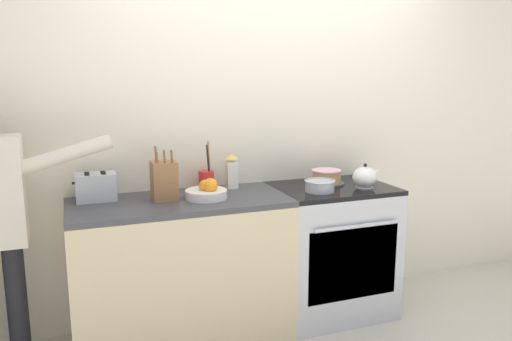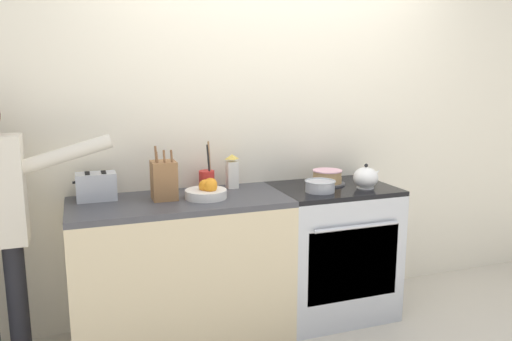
{
  "view_description": "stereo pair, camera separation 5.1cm",
  "coord_description": "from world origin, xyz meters",
  "px_view_note": "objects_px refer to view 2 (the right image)",
  "views": [
    {
      "loc": [
        -1.3,
        -2.56,
        1.62
      ],
      "look_at": [
        -0.23,
        0.27,
        1.04
      ],
      "focal_mm": 35.0,
      "sensor_mm": 36.0,
      "label": 1
    },
    {
      "loc": [
        -1.26,
        -2.58,
        1.62
      ],
      "look_at": [
        -0.23,
        0.27,
        1.04
      ],
      "focal_mm": 35.0,
      "sensor_mm": 36.0,
      "label": 2
    }
  ],
  "objects_px": {
    "tea_kettle": "(366,178)",
    "utensil_crock": "(207,179)",
    "layer_cake": "(327,178)",
    "toaster": "(96,186)",
    "stove_range": "(332,250)",
    "mixing_bowl": "(320,186)",
    "knife_block": "(164,180)",
    "milk_carton": "(232,172)",
    "fruit_bowl": "(207,191)"
  },
  "relations": [
    {
      "from": "toaster",
      "to": "milk_carton",
      "type": "xyz_separation_m",
      "value": [
        0.85,
        0.03,
        0.02
      ]
    },
    {
      "from": "toaster",
      "to": "tea_kettle",
      "type": "bearing_deg",
      "value": -8.92
    },
    {
      "from": "knife_block",
      "to": "milk_carton",
      "type": "xyz_separation_m",
      "value": [
        0.47,
        0.15,
        -0.01
      ]
    },
    {
      "from": "tea_kettle",
      "to": "mixing_bowl",
      "type": "xyz_separation_m",
      "value": [
        -0.33,
        0.0,
        -0.03
      ]
    },
    {
      "from": "mixing_bowl",
      "to": "knife_block",
      "type": "height_order",
      "value": "knife_block"
    },
    {
      "from": "fruit_bowl",
      "to": "utensil_crock",
      "type": "bearing_deg",
      "value": 75.98
    },
    {
      "from": "utensil_crock",
      "to": "fruit_bowl",
      "type": "xyz_separation_m",
      "value": [
        -0.05,
        -0.21,
        -0.03
      ]
    },
    {
      "from": "mixing_bowl",
      "to": "utensil_crock",
      "type": "xyz_separation_m",
      "value": [
        -0.66,
        0.3,
        0.03
      ]
    },
    {
      "from": "toaster",
      "to": "stove_range",
      "type": "bearing_deg",
      "value": -5.97
    },
    {
      "from": "utensil_crock",
      "to": "mixing_bowl",
      "type": "bearing_deg",
      "value": -24.33
    },
    {
      "from": "stove_range",
      "to": "tea_kettle",
      "type": "xyz_separation_m",
      "value": [
        0.18,
        -0.11,
        0.51
      ]
    },
    {
      "from": "tea_kettle",
      "to": "utensil_crock",
      "type": "height_order",
      "value": "utensil_crock"
    },
    {
      "from": "tea_kettle",
      "to": "toaster",
      "type": "relative_size",
      "value": 0.81
    },
    {
      "from": "mixing_bowl",
      "to": "milk_carton",
      "type": "xyz_separation_m",
      "value": [
        -0.49,
        0.29,
        0.07
      ]
    },
    {
      "from": "tea_kettle",
      "to": "fruit_bowl",
      "type": "relative_size",
      "value": 0.79
    },
    {
      "from": "stove_range",
      "to": "toaster",
      "type": "xyz_separation_m",
      "value": [
        -1.5,
        0.16,
        0.53
      ]
    },
    {
      "from": "stove_range",
      "to": "knife_block",
      "type": "xyz_separation_m",
      "value": [
        -1.12,
        0.04,
        0.56
      ]
    },
    {
      "from": "utensil_crock",
      "to": "layer_cake",
      "type": "bearing_deg",
      "value": -7.97
    },
    {
      "from": "fruit_bowl",
      "to": "toaster",
      "type": "bearing_deg",
      "value": 164.56
    },
    {
      "from": "knife_block",
      "to": "milk_carton",
      "type": "relative_size",
      "value": 1.44
    },
    {
      "from": "layer_cake",
      "to": "toaster",
      "type": "xyz_separation_m",
      "value": [
        -1.49,
        0.07,
        0.04
      ]
    },
    {
      "from": "mixing_bowl",
      "to": "fruit_bowl",
      "type": "height_order",
      "value": "fruit_bowl"
    },
    {
      "from": "tea_kettle",
      "to": "mixing_bowl",
      "type": "bearing_deg",
      "value": 179.56
    },
    {
      "from": "milk_carton",
      "to": "mixing_bowl",
      "type": "bearing_deg",
      "value": -30.55
    },
    {
      "from": "tea_kettle",
      "to": "utensil_crock",
      "type": "bearing_deg",
      "value": 163.11
    },
    {
      "from": "fruit_bowl",
      "to": "knife_block",
      "type": "bearing_deg",
      "value": 167.68
    },
    {
      "from": "layer_cake",
      "to": "fruit_bowl",
      "type": "xyz_separation_m",
      "value": [
        -0.86,
        -0.1,
        -0.0
      ]
    },
    {
      "from": "layer_cake",
      "to": "tea_kettle",
      "type": "bearing_deg",
      "value": -45.61
    },
    {
      "from": "mixing_bowl",
      "to": "utensil_crock",
      "type": "bearing_deg",
      "value": 155.67
    },
    {
      "from": "utensil_crock",
      "to": "fruit_bowl",
      "type": "distance_m",
      "value": 0.22
    },
    {
      "from": "tea_kettle",
      "to": "milk_carton",
      "type": "xyz_separation_m",
      "value": [
        -0.83,
        0.29,
        0.04
      ]
    },
    {
      "from": "milk_carton",
      "to": "layer_cake",
      "type": "bearing_deg",
      "value": -9.35
    },
    {
      "from": "mixing_bowl",
      "to": "toaster",
      "type": "bearing_deg",
      "value": 169.03
    },
    {
      "from": "tea_kettle",
      "to": "milk_carton",
      "type": "height_order",
      "value": "milk_carton"
    },
    {
      "from": "tea_kettle",
      "to": "utensil_crock",
      "type": "distance_m",
      "value": 1.04
    },
    {
      "from": "utensil_crock",
      "to": "toaster",
      "type": "distance_m",
      "value": 0.68
    },
    {
      "from": "utensil_crock",
      "to": "toaster",
      "type": "relative_size",
      "value": 1.31
    },
    {
      "from": "stove_range",
      "to": "layer_cake",
      "type": "relative_size",
      "value": 3.65
    },
    {
      "from": "layer_cake",
      "to": "tea_kettle",
      "type": "xyz_separation_m",
      "value": [
        0.18,
        -0.19,
        0.02
      ]
    },
    {
      "from": "stove_range",
      "to": "mixing_bowl",
      "type": "relative_size",
      "value": 4.51
    },
    {
      "from": "knife_block",
      "to": "toaster",
      "type": "distance_m",
      "value": 0.4
    },
    {
      "from": "layer_cake",
      "to": "mixing_bowl",
      "type": "xyz_separation_m",
      "value": [
        -0.15,
        -0.19,
        -0.01
      ]
    },
    {
      "from": "layer_cake",
      "to": "utensil_crock",
      "type": "relative_size",
      "value": 0.77
    },
    {
      "from": "stove_range",
      "to": "tea_kettle",
      "type": "relative_size",
      "value": 4.49
    },
    {
      "from": "stove_range",
      "to": "toaster",
      "type": "bearing_deg",
      "value": 174.03
    },
    {
      "from": "stove_range",
      "to": "knife_block",
      "type": "height_order",
      "value": "knife_block"
    },
    {
      "from": "stove_range",
      "to": "toaster",
      "type": "relative_size",
      "value": 3.65
    },
    {
      "from": "fruit_bowl",
      "to": "toaster",
      "type": "xyz_separation_m",
      "value": [
        -0.63,
        0.17,
        0.04
      ]
    },
    {
      "from": "tea_kettle",
      "to": "toaster",
      "type": "distance_m",
      "value": 1.7
    },
    {
      "from": "layer_cake",
      "to": "stove_range",
      "type": "bearing_deg",
      "value": -86.22
    }
  ]
}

